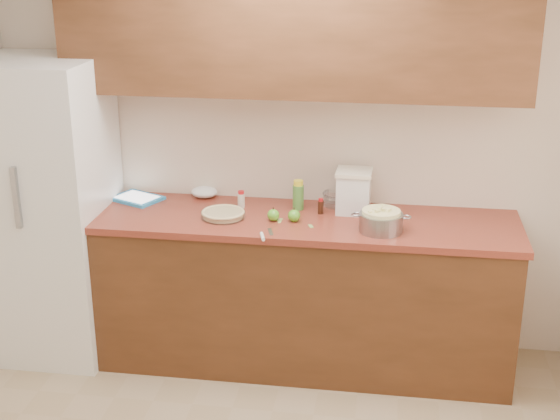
# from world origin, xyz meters

# --- Properties ---
(room_shell) EXTENTS (3.60, 3.60, 3.60)m
(room_shell) POSITION_xyz_m (0.00, 0.00, 1.30)
(room_shell) COLOR tan
(room_shell) RESTS_ON ground
(counter_run) EXTENTS (2.64, 0.68, 0.92)m
(counter_run) POSITION_xyz_m (0.00, 1.48, 0.46)
(counter_run) COLOR #593019
(counter_run) RESTS_ON ground
(upper_cabinets) EXTENTS (2.60, 0.34, 0.70)m
(upper_cabinets) POSITION_xyz_m (0.00, 1.63, 1.95)
(upper_cabinets) COLOR brown
(upper_cabinets) RESTS_ON room_shell
(fridge) EXTENTS (0.70, 0.70, 1.80)m
(fridge) POSITION_xyz_m (-1.44, 1.44, 0.90)
(fridge) COLOR white
(fridge) RESTS_ON ground
(pie) EXTENTS (0.26, 0.26, 0.04)m
(pie) POSITION_xyz_m (-0.37, 1.42, 0.94)
(pie) COLOR silver
(pie) RESTS_ON counter_run
(colander) EXTENTS (0.33, 0.24, 0.12)m
(colander) POSITION_xyz_m (0.53, 1.33, 0.98)
(colander) COLOR gray
(colander) RESTS_ON counter_run
(flour_canister) EXTENTS (0.21, 0.21, 0.25)m
(flour_canister) POSITION_xyz_m (0.36, 1.63, 1.05)
(flour_canister) COLOR white
(flour_canister) RESTS_ON counter_run
(tablet) EXTENTS (0.35, 0.31, 0.02)m
(tablet) POSITION_xyz_m (-0.96, 1.64, 0.93)
(tablet) COLOR #2B8ED1
(tablet) RESTS_ON counter_run
(paring_knife) EXTENTS (0.07, 0.20, 0.02)m
(paring_knife) POSITION_xyz_m (-0.09, 1.15, 0.93)
(paring_knife) COLOR gray
(paring_knife) RESTS_ON counter_run
(lemon_bottle) EXTENTS (0.07, 0.07, 0.18)m
(lemon_bottle) POSITION_xyz_m (0.04, 1.62, 1.01)
(lemon_bottle) COLOR #4C8C38
(lemon_bottle) RESTS_ON counter_run
(cinnamon_shaker) EXTENTS (0.04, 0.04, 0.10)m
(cinnamon_shaker) POSITION_xyz_m (-0.30, 1.60, 0.97)
(cinnamon_shaker) COLOR beige
(cinnamon_shaker) RESTS_ON counter_run
(vanilla_bottle) EXTENTS (0.03, 0.03, 0.09)m
(vanilla_bottle) POSITION_xyz_m (0.18, 1.56, 0.96)
(vanilla_bottle) COLOR black
(vanilla_bottle) RESTS_ON counter_run
(mixing_bowl) EXTENTS (0.21, 0.21, 0.08)m
(mixing_bowl) POSITION_xyz_m (0.28, 1.73, 0.96)
(mixing_bowl) COLOR silver
(mixing_bowl) RESTS_ON counter_run
(paper_towel) EXTENTS (0.17, 0.14, 0.07)m
(paper_towel) POSITION_xyz_m (-0.56, 1.75, 0.95)
(paper_towel) COLOR white
(paper_towel) RESTS_ON counter_run
(apple_left) EXTENTS (0.07, 0.07, 0.08)m
(apple_left) POSITION_xyz_m (-0.07, 1.41, 0.95)
(apple_left) COLOR #54A925
(apple_left) RESTS_ON counter_run
(apple_center) EXTENTS (0.07, 0.07, 0.08)m
(apple_center) POSITION_xyz_m (0.04, 1.41, 0.96)
(apple_center) COLOR #54A925
(apple_center) RESTS_ON counter_run
(peel_a) EXTENTS (0.04, 0.05, 0.00)m
(peel_a) POSITION_xyz_m (-0.04, 1.42, 0.92)
(peel_a) COLOR #92B658
(peel_a) RESTS_ON counter_run
(peel_b) EXTENTS (0.02, 0.04, 0.00)m
(peel_b) POSITION_xyz_m (-0.03, 1.39, 0.92)
(peel_b) COLOR #92B658
(peel_b) RESTS_ON counter_run
(peel_c) EXTENTS (0.04, 0.05, 0.00)m
(peel_c) POSITION_xyz_m (0.15, 1.35, 0.92)
(peel_c) COLOR #92B658
(peel_c) RESTS_ON counter_run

